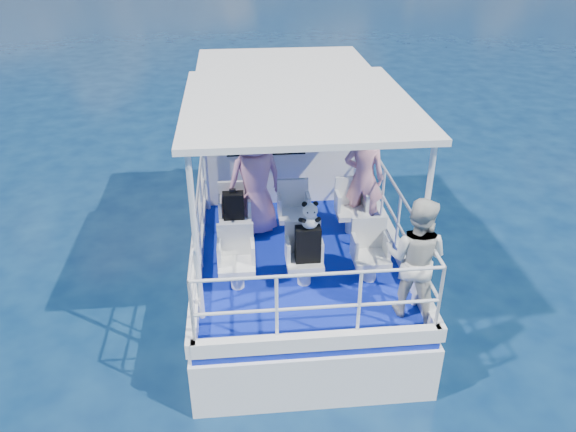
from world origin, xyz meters
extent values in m
plane|color=#081F40|center=(0.00, 0.00, 0.00)|extent=(2000.00, 2000.00, 0.00)
cube|color=white|center=(0.00, 1.00, 0.00)|extent=(3.00, 7.00, 1.60)
cube|color=#0B1A9B|center=(0.00, 1.00, 0.85)|extent=(2.90, 6.90, 0.10)
cube|color=white|center=(0.00, 2.30, 2.00)|extent=(2.85, 2.00, 2.20)
cube|color=white|center=(0.00, -0.20, 3.14)|extent=(3.00, 3.20, 0.08)
cylinder|color=white|center=(-1.35, -1.70, 2.00)|extent=(0.07, 0.07, 2.20)
cylinder|color=white|center=(1.35, -1.70, 2.00)|extent=(0.07, 0.07, 2.20)
cylinder|color=white|center=(-1.35, 1.20, 2.00)|extent=(0.07, 0.07, 2.20)
cylinder|color=white|center=(1.35, 1.20, 2.00)|extent=(0.07, 0.07, 2.20)
cube|color=silver|center=(-0.90, 0.20, 1.09)|extent=(0.48, 0.46, 0.38)
cube|color=silver|center=(0.00, 0.20, 1.09)|extent=(0.48, 0.46, 0.38)
cube|color=silver|center=(0.90, 0.20, 1.09)|extent=(0.48, 0.46, 0.38)
cube|color=silver|center=(-0.90, -1.10, 1.09)|extent=(0.48, 0.46, 0.38)
cube|color=silver|center=(0.00, -1.10, 1.09)|extent=(0.48, 0.46, 0.38)
cube|color=silver|center=(0.90, -1.10, 1.09)|extent=(0.48, 0.46, 0.38)
imported|color=#CA83A4|center=(-0.58, 0.38, 1.79)|extent=(0.78, 0.67, 1.77)
imported|color=pink|center=(1.09, 0.35, 1.75)|extent=(0.72, 0.60, 1.70)
imported|color=silver|center=(1.25, -1.83, 1.69)|extent=(0.97, 0.92, 1.59)
cube|color=black|center=(-0.92, 0.13, 1.49)|extent=(0.32, 0.18, 0.41)
cube|color=black|center=(0.04, -1.12, 1.53)|extent=(0.33, 0.19, 0.50)
cube|color=black|center=(-0.92, 0.15, 1.72)|extent=(0.10, 0.06, 0.06)
camera|label=1|loc=(-0.82, -7.31, 5.38)|focal=35.00mm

